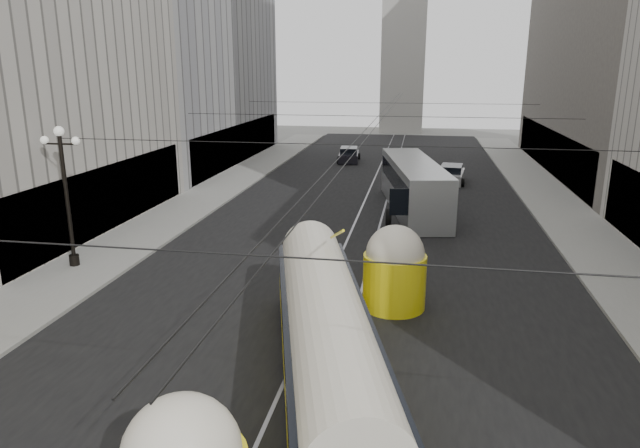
% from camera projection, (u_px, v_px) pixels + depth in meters
% --- Properties ---
extents(road, '(20.00, 85.00, 0.02)m').
position_uv_depth(road, '(374.00, 207.00, 38.03)').
color(road, black).
rests_on(road, ground).
extents(sidewalk_left, '(4.00, 72.00, 0.15)m').
position_uv_depth(sidewalk_left, '(220.00, 188.00, 43.34)').
color(sidewalk_left, gray).
rests_on(sidewalk_left, ground).
extents(sidewalk_right, '(4.00, 72.00, 0.15)m').
position_uv_depth(sidewalk_right, '(552.00, 201.00, 39.33)').
color(sidewalk_right, gray).
rests_on(sidewalk_right, ground).
extents(rail_left, '(0.12, 85.00, 0.04)m').
position_uv_depth(rail_left, '(362.00, 206.00, 38.16)').
color(rail_left, gray).
rests_on(rail_left, ground).
extents(rail_right, '(0.12, 85.00, 0.04)m').
position_uv_depth(rail_right, '(385.00, 207.00, 37.91)').
color(rail_right, gray).
rests_on(rail_right, ground).
extents(building_left_far, '(12.60, 28.60, 28.60)m').
position_uv_depth(building_left_far, '(174.00, 7.00, 52.29)').
color(building_left_far, '#999999').
rests_on(building_left_far, ground).
extents(distant_tower, '(6.00, 6.00, 31.36)m').
position_uv_depth(distant_tower, '(405.00, 23.00, 79.16)').
color(distant_tower, '#B2AFA8').
rests_on(distant_tower, ground).
extents(lamppost_left_mid, '(1.86, 0.44, 6.37)m').
position_uv_depth(lamppost_left_mid, '(66.00, 189.00, 25.38)').
color(lamppost_left_mid, black).
rests_on(lamppost_left_mid, sidewalk_left).
extents(catenary, '(25.00, 72.00, 0.23)m').
position_uv_depth(catenary, '(376.00, 119.00, 35.50)').
color(catenary, black).
rests_on(catenary, ground).
extents(streetcar, '(5.68, 14.80, 3.33)m').
position_uv_depth(streetcar, '(326.00, 337.00, 16.09)').
color(streetcar, yellow).
rests_on(streetcar, ground).
extents(city_bus, '(4.86, 12.90, 3.19)m').
position_uv_depth(city_bus, '(414.00, 184.00, 36.58)').
color(city_bus, '#AAAEB0').
rests_on(city_bus, ground).
extents(sedan_white_far, '(2.39, 4.68, 1.42)m').
position_uv_depth(sedan_white_far, '(451.00, 175.00, 45.81)').
color(sedan_white_far, silver).
rests_on(sedan_white_far, ground).
extents(sedan_dark_far, '(2.21, 4.61, 1.41)m').
position_uv_depth(sedan_dark_far, '(349.00, 155.00, 56.03)').
color(sedan_dark_far, black).
rests_on(sedan_dark_far, ground).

